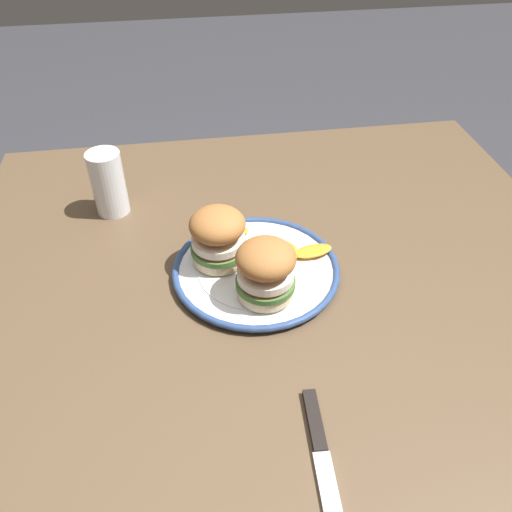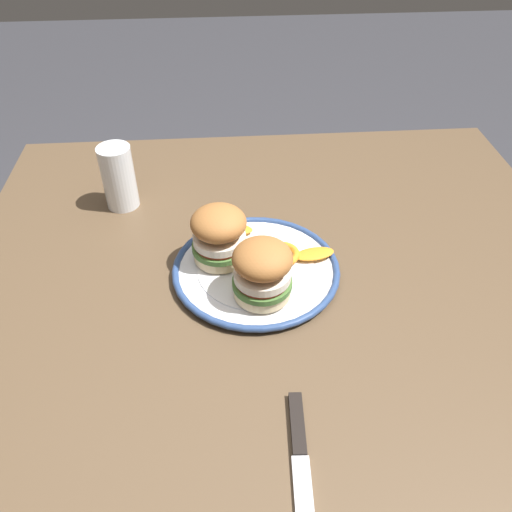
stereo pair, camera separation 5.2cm
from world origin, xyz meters
TOP-DOWN VIEW (x-y plane):
  - ground_plane at (0.00, 0.00)m, footprint 8.00×8.00m
  - dining_table at (0.00, 0.00)m, footprint 1.12×1.06m
  - dinner_plate at (-0.04, 0.03)m, footprint 0.29×0.29m
  - sandwich_half_left at (-0.04, -0.04)m, footprint 0.13×0.13m
  - sandwich_half_right at (-0.10, 0.06)m, footprint 0.13×0.13m
  - orange_peel_curled at (0.01, 0.05)m, footprint 0.07×0.07m
  - orange_peel_strip_long at (0.06, 0.05)m, footprint 0.08×0.05m
  - orange_peel_strip_short at (-0.07, 0.13)m, footprint 0.06×0.04m
  - drinking_glass at (-0.30, 0.26)m, footprint 0.07×0.07m
  - table_knife at (-0.01, -0.32)m, footprint 0.03×0.22m

SIDE VIEW (x-z plane):
  - ground_plane at x=0.00m, z-range 0.00..0.00m
  - dining_table at x=0.00m, z-range 0.26..0.97m
  - table_knife at x=-0.01m, z-range 0.70..0.72m
  - dinner_plate at x=-0.04m, z-range 0.71..0.73m
  - orange_peel_strip_long at x=0.06m, z-range 0.73..0.73m
  - orange_peel_strip_short at x=-0.07m, z-range 0.73..0.73m
  - orange_peel_curled at x=0.01m, z-range 0.73..0.74m
  - drinking_glass at x=-0.30m, z-range 0.70..0.83m
  - sandwich_half_left at x=-0.04m, z-range 0.73..0.83m
  - sandwich_half_right at x=-0.10m, z-range 0.73..0.83m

